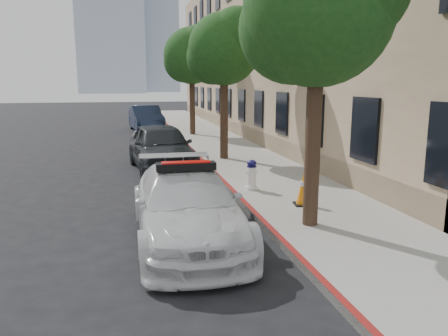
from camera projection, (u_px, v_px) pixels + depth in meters
name	position (u px, v px, depth m)	size (l,w,h in m)	color
ground	(158.00, 212.00, 10.12)	(120.00, 120.00, 0.00)	black
sidewalk	(220.00, 145.00, 20.45)	(3.20, 50.00, 0.15)	gray
curb_strip	(187.00, 146.00, 20.12)	(0.12, 50.00, 0.15)	maroon
building	(296.00, 47.00, 25.48)	(8.00, 36.00, 10.00)	tan
tower_right	(154.00, 21.00, 137.13)	(14.00, 14.00, 44.00)	#9EA8B7
tree_near	(320.00, 9.00, 7.99)	(2.92, 2.82, 5.62)	black
tree_mid	(225.00, 48.00, 15.67)	(2.77, 2.64, 5.43)	black
tree_far	(192.00, 55.00, 23.30)	(3.10, 3.00, 5.81)	black
police_car	(187.00, 205.00, 8.21)	(1.93, 4.72, 1.52)	silver
parked_car_mid	(161.00, 147.00, 14.86)	(1.88, 4.68, 1.59)	#22252A
parked_car_far	(146.00, 118.00, 26.83)	(1.66, 4.75, 1.56)	#162039
fire_hydrant	(252.00, 175.00, 11.55)	(0.34, 0.31, 0.80)	white
traffic_cone	(303.00, 189.00, 10.10)	(0.44, 0.44, 0.75)	black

